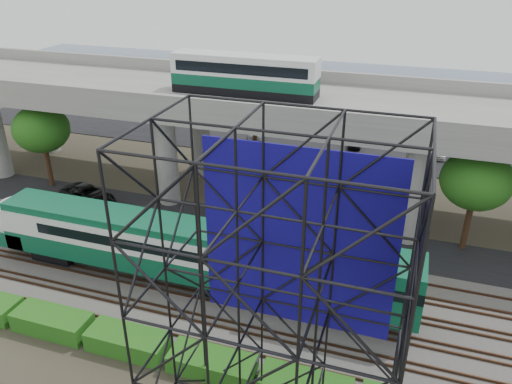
% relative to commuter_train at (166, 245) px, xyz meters
% --- Properties ---
extents(ground, '(140.00, 140.00, 0.00)m').
position_rel_commuter_train_xyz_m(ground, '(4.75, -2.00, -2.88)').
color(ground, '#474233').
rests_on(ground, ground).
extents(ballast_bed, '(90.00, 12.00, 0.20)m').
position_rel_commuter_train_xyz_m(ballast_bed, '(4.75, 0.00, -2.78)').
color(ballast_bed, slate).
rests_on(ballast_bed, ground).
extents(service_road, '(90.00, 5.00, 0.08)m').
position_rel_commuter_train_xyz_m(service_road, '(4.75, 8.50, -2.84)').
color(service_road, black).
rests_on(service_road, ground).
extents(parking_lot, '(90.00, 18.00, 0.08)m').
position_rel_commuter_train_xyz_m(parking_lot, '(4.75, 32.00, -2.84)').
color(parking_lot, black).
rests_on(parking_lot, ground).
extents(harbor_water, '(140.00, 40.00, 0.03)m').
position_rel_commuter_train_xyz_m(harbor_water, '(4.75, 54.00, -2.87)').
color(harbor_water, '#3F4F67').
rests_on(harbor_water, ground).
extents(rail_tracks, '(90.00, 9.52, 0.16)m').
position_rel_commuter_train_xyz_m(rail_tracks, '(4.75, -0.00, -2.60)').
color(rail_tracks, '#472D1E').
rests_on(rail_tracks, ballast_bed).
extents(commuter_train, '(29.30, 3.06, 4.30)m').
position_rel_commuter_train_xyz_m(commuter_train, '(0.00, 0.00, 0.00)').
color(commuter_train, black).
rests_on(commuter_train, rail_tracks).
extents(overpass, '(80.00, 12.00, 12.40)m').
position_rel_commuter_train_xyz_m(overpass, '(4.44, 14.00, 5.33)').
color(overpass, '#9E9B93').
rests_on(overpass, ground).
extents(scaffold_tower, '(9.36, 6.36, 15.00)m').
position_rel_commuter_train_xyz_m(scaffold_tower, '(10.20, -9.98, 4.59)').
color(scaffold_tower, black).
rests_on(scaffold_tower, ground).
extents(hedge_strip, '(34.60, 1.80, 1.20)m').
position_rel_commuter_train_xyz_m(hedge_strip, '(5.75, -6.30, -2.32)').
color(hedge_strip, '#195513').
rests_on(hedge_strip, ground).
extents(trees, '(40.94, 16.94, 7.69)m').
position_rel_commuter_train_xyz_m(trees, '(0.08, 14.17, 2.69)').
color(trees, '#382314').
rests_on(trees, ground).
extents(suv, '(5.92, 4.03, 1.50)m').
position_rel_commuter_train_xyz_m(suv, '(-11.84, 8.01, -2.05)').
color(suv, black).
rests_on(suv, service_road).
extents(parked_cars, '(40.49, 9.58, 1.32)m').
position_rel_commuter_train_xyz_m(parked_cars, '(5.00, 31.66, -2.19)').
color(parked_cars, silver).
rests_on(parked_cars, parking_lot).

